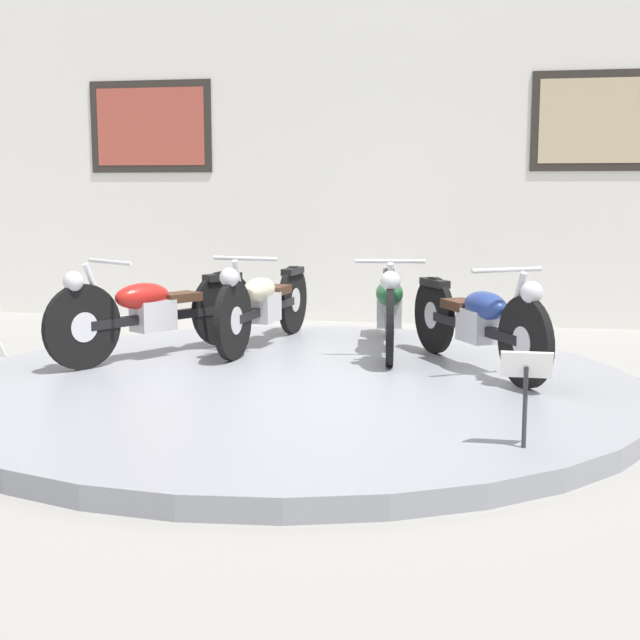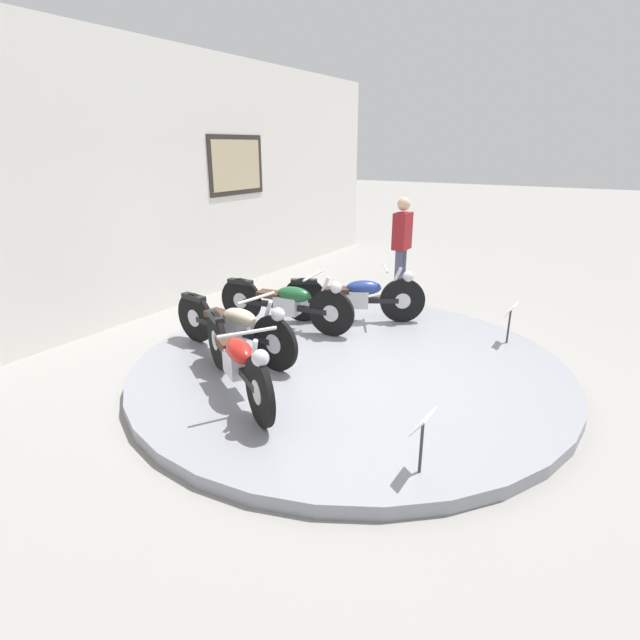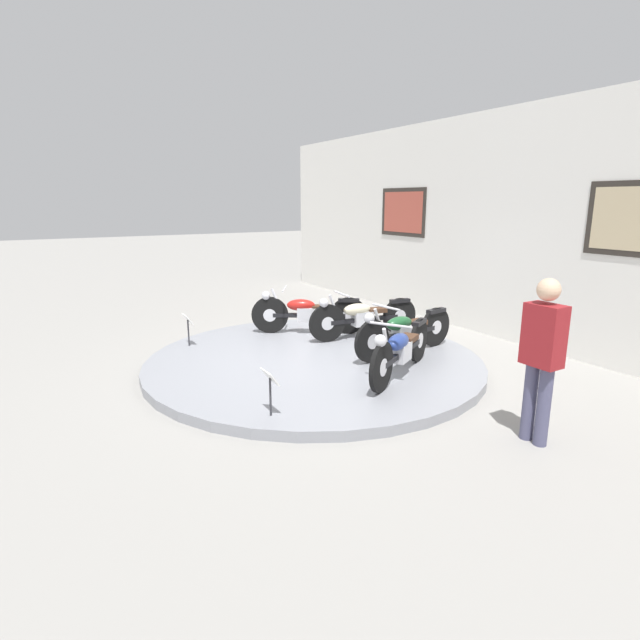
% 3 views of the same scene
% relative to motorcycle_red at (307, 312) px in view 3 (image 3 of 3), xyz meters
% --- Properties ---
extents(ground_plane, '(60.00, 60.00, 0.00)m').
position_rel_motorcycle_red_xyz_m(ground_plane, '(1.26, -0.57, -0.51)').
color(ground_plane, gray).
extents(display_platform, '(4.84, 4.84, 0.13)m').
position_rel_motorcycle_red_xyz_m(display_platform, '(1.26, -0.57, -0.45)').
color(display_platform, gray).
rests_on(display_platform, ground_plane).
extents(back_wall, '(14.00, 0.22, 3.85)m').
position_rel_motorcycle_red_xyz_m(back_wall, '(1.26, 3.09, 1.42)').
color(back_wall, white).
rests_on(back_wall, ground_plane).
extents(motorcycle_red, '(1.11, 1.70, 0.79)m').
position_rel_motorcycle_red_xyz_m(motorcycle_red, '(0.00, 0.00, 0.00)').
color(motorcycle_red, black).
rests_on(motorcycle_red, display_platform).
extents(motorcycle_cream, '(0.54, 1.96, 0.79)m').
position_rel_motorcycle_red_xyz_m(motorcycle_cream, '(0.73, 0.65, -0.01)').
color(motorcycle_cream, black).
rests_on(motorcycle_cream, display_platform).
extents(motorcycle_green, '(0.54, 1.96, 0.78)m').
position_rel_motorcycle_red_xyz_m(motorcycle_green, '(1.78, 0.65, -0.01)').
color(motorcycle_green, black).
rests_on(motorcycle_green, display_platform).
extents(motorcycle_blue, '(1.03, 1.73, 0.78)m').
position_rel_motorcycle_red_xyz_m(motorcycle_blue, '(2.51, -0.00, -0.01)').
color(motorcycle_blue, black).
rests_on(motorcycle_blue, display_platform).
extents(info_placard_front_left, '(0.26, 0.11, 0.51)m').
position_rel_motorcycle_red_xyz_m(info_placard_front_left, '(-0.27, -1.97, -0.02)').
color(info_placard_front_left, '#333338').
rests_on(info_placard_front_left, display_platform).
extents(info_placard_front_centre, '(0.26, 0.11, 0.51)m').
position_rel_motorcycle_red_xyz_m(info_placard_front_centre, '(2.78, -1.97, -0.02)').
color(info_placard_front_centre, '#333338').
rests_on(info_placard_front_centre, display_platform).
extents(visitor_standing, '(0.36, 0.22, 1.65)m').
position_rel_motorcycle_red_xyz_m(visitor_standing, '(4.42, 0.15, 0.43)').
color(visitor_standing, '#4C4C6B').
rests_on(visitor_standing, ground_plane).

